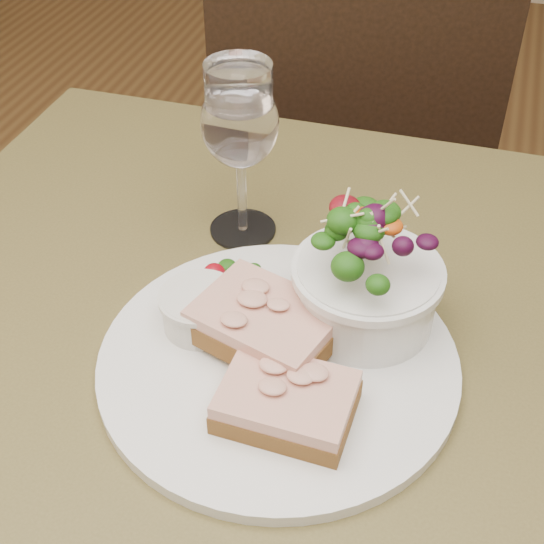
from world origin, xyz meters
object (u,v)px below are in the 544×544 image
(wine_glass, at_px, (240,128))
(sandwich_front, at_px, (287,402))
(cafe_table, at_px, (260,415))
(dinner_plate, at_px, (278,361))
(ramekin, at_px, (200,309))
(sandwich_back, at_px, (266,323))
(salad_bowl, at_px, (368,269))
(chair_far, at_px, (339,257))

(wine_glass, bearing_deg, sandwich_front, -64.18)
(cafe_table, distance_m, dinner_plate, 0.11)
(cafe_table, height_order, ramekin, ramekin)
(cafe_table, xyz_separation_m, wine_glass, (-0.07, 0.15, 0.22))
(ramekin, relative_size, wine_glass, 0.38)
(sandwich_front, relative_size, ramekin, 1.61)
(sandwich_front, distance_m, wine_glass, 0.28)
(sandwich_front, xyz_separation_m, sandwich_back, (-0.04, 0.07, 0.01))
(sandwich_back, relative_size, salad_bowl, 1.09)
(dinner_plate, height_order, wine_glass, wine_glass)
(cafe_table, bearing_deg, salad_bowl, 27.59)
(chair_far, relative_size, sandwich_front, 8.40)
(dinner_plate, bearing_deg, chair_far, 96.29)
(chair_far, relative_size, ramekin, 13.50)
(dinner_plate, relative_size, salad_bowl, 2.44)
(chair_far, height_order, ramekin, chair_far)
(chair_far, xyz_separation_m, sandwich_front, (0.10, -0.78, 0.48))
(chair_far, distance_m, ramekin, 0.85)
(chair_far, bearing_deg, wine_glass, 76.44)
(cafe_table, xyz_separation_m, sandwich_front, (0.05, -0.08, 0.13))
(chair_far, bearing_deg, dinner_plate, 83.88)
(sandwich_back, height_order, salad_bowl, salad_bowl)
(salad_bowl, bearing_deg, wine_glass, 144.04)
(dinner_plate, distance_m, sandwich_back, 0.04)
(sandwich_back, distance_m, wine_glass, 0.20)
(cafe_table, relative_size, sandwich_front, 7.47)
(dinner_plate, bearing_deg, sandwich_back, 140.50)
(salad_bowl, height_order, wine_glass, wine_glass)
(dinner_plate, bearing_deg, cafe_table, 138.16)
(chair_far, xyz_separation_m, sandwich_back, (0.06, -0.70, 0.49))
(cafe_table, distance_m, ramekin, 0.14)
(chair_far, height_order, sandwich_front, chair_far)
(dinner_plate, height_order, salad_bowl, salad_bowl)
(sandwich_front, bearing_deg, dinner_plate, 114.48)
(cafe_table, xyz_separation_m, ramekin, (-0.05, -0.00, 0.13))
(ramekin, xyz_separation_m, wine_glass, (-0.01, 0.16, 0.09))
(wine_glass, bearing_deg, sandwich_back, -65.40)
(sandwich_front, bearing_deg, cafe_table, 123.47)
(cafe_table, xyz_separation_m, dinner_plate, (0.02, -0.02, 0.11))
(sandwich_front, distance_m, ramekin, 0.13)
(sandwich_front, relative_size, wine_glass, 0.61)
(salad_bowl, bearing_deg, sandwich_back, -144.14)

